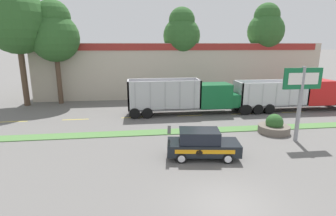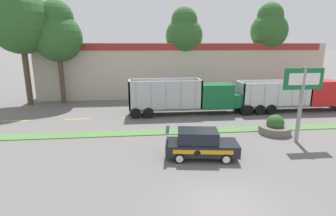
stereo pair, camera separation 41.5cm
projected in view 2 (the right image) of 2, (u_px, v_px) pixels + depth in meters
ground_plane at (224, 207)px, 11.28m from camera, size 600.00×600.00×0.00m
grass_verge at (185, 131)px, 20.94m from camera, size 120.00×1.30×0.06m
centre_line_2 at (16, 121)px, 23.92m from camera, size 2.40×0.14×0.01m
centre_line_3 at (77, 119)px, 24.47m from camera, size 2.40×0.14×0.01m
centre_line_4 at (135, 117)px, 25.02m from camera, size 2.40×0.14×0.01m
centre_line_5 at (191, 116)px, 25.58m from camera, size 2.40×0.14×0.01m
centre_line_6 at (244, 114)px, 26.13m from camera, size 2.40×0.14×0.01m
centre_line_7 at (295, 113)px, 26.69m from camera, size 2.40×0.14×0.01m
dump_truck_lead at (308, 96)px, 27.29m from camera, size 12.77×2.73×3.59m
dump_truck_mid at (203, 98)px, 26.04m from camera, size 12.62×2.63×3.57m
rally_car at (200, 144)px, 15.97m from camera, size 4.58×2.38×1.80m
store_sign_post at (302, 89)px, 17.87m from camera, size 2.76×0.28×5.35m
stone_planter at (275, 127)px, 20.40m from camera, size 2.41×2.41×1.52m
store_building_backdrop at (179, 67)px, 38.64m from camera, size 36.68×12.10×6.92m
tree_behind_left at (57, 33)px, 29.31m from camera, size 5.39×5.39×11.55m
tree_behind_centre at (20, 16)px, 27.92m from camera, size 6.77×6.77×14.17m
tree_behind_right at (269, 28)px, 33.70m from camera, size 4.68×4.68×11.96m
tree_behind_far_right at (184, 32)px, 32.97m from camera, size 4.66×4.66×11.32m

